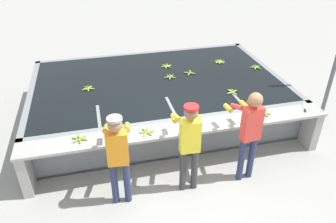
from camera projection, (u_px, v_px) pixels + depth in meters
ground_plane at (184, 173)px, 5.98m from camera, size 80.00×80.00×0.00m
wash_tank at (158, 97)px, 7.60m from camera, size 5.55×3.54×0.86m
work_ledge at (181, 138)px, 5.84m from camera, size 5.55×0.45×0.86m
worker_0 at (118, 152)px, 4.94m from camera, size 0.46×0.73×1.62m
worker_1 at (189, 140)px, 5.18m from camera, size 0.43×0.73×1.64m
worker_2 at (250, 129)px, 5.39m from camera, size 0.46×0.73×1.71m
banana_bunch_floating_0 at (219, 62)px, 8.22m from camera, size 0.28×0.28×0.08m
banana_bunch_floating_1 at (88, 88)px, 6.97m from camera, size 0.28×0.27×0.08m
banana_bunch_floating_2 at (170, 77)px, 7.46m from camera, size 0.27×0.28×0.08m
banana_bunch_floating_3 at (166, 66)px, 7.99m from camera, size 0.28×0.28×0.08m
banana_bunch_floating_4 at (189, 73)px, 7.64m from camera, size 0.26×0.26×0.08m
banana_bunch_floating_5 at (232, 92)px, 6.83m from camera, size 0.27×0.27×0.08m
banana_bunch_floating_6 at (255, 67)px, 7.93m from camera, size 0.28×0.27×0.08m
banana_bunch_ledge_0 at (79, 139)px, 5.41m from camera, size 0.27×0.28×0.08m
banana_bunch_ledge_1 at (147, 132)px, 5.58m from camera, size 0.28×0.27×0.08m
banana_bunch_ledge_2 at (264, 113)px, 6.10m from camera, size 0.27×0.28×0.08m
knife_0 at (305, 109)px, 6.26m from camera, size 0.19×0.32×0.02m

